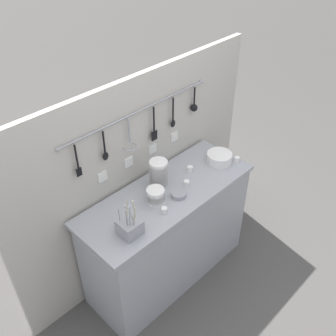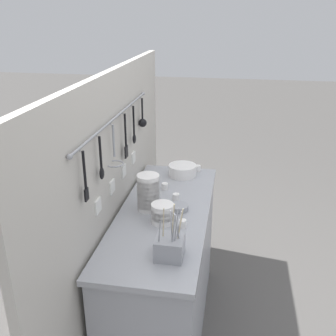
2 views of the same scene
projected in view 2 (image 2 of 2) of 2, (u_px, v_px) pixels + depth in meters
The scene contains 12 objects.
ground_plane at pixel (165, 329), 2.56m from camera, with size 20.00×20.00×0.00m, color #514F4C.
counter at pixel (164, 274), 2.39m from camera, with size 1.35×0.50×0.87m.
back_wall at pixel (116, 213), 2.29m from camera, with size 2.15×0.11×1.64m.
bowl_stack_short_front at pixel (148, 192), 2.21m from camera, with size 0.13×0.13×0.21m.
bowl_stack_back_corner at pixel (162, 213), 2.09m from camera, with size 0.12×0.12×0.11m.
plate_stack at pixel (183, 170), 2.69m from camera, with size 0.19×0.19×0.07m.
steel_mixing_bowl at pixel (179, 207), 2.24m from camera, with size 0.11×0.11×0.03m.
cutlery_caddy at pixel (170, 247), 1.80m from camera, with size 0.13×0.13×0.27m.
cup_edge_near at pixel (183, 224), 2.06m from camera, with size 0.04×0.04×0.04m.
cup_front_right at pixel (198, 168), 2.77m from camera, with size 0.04×0.04×0.04m.
cup_back_left at pixel (165, 186), 2.49m from camera, with size 0.04×0.04×0.04m.
cup_centre at pixel (176, 197), 2.35m from camera, with size 0.04×0.04×0.04m.
Camera 2 is at (-1.94, -0.36, 1.94)m, focal length 42.00 mm.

